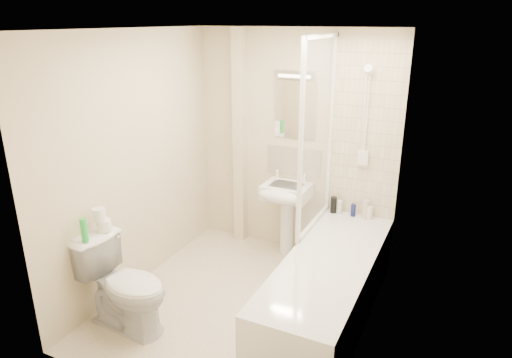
% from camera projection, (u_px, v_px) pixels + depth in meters
% --- Properties ---
extents(floor, '(2.50, 2.50, 0.00)m').
position_uv_depth(floor, '(241.00, 304.00, 4.18)').
color(floor, beige).
rests_on(floor, ground).
extents(wall_back, '(2.20, 0.02, 2.40)m').
position_uv_depth(wall_back, '(294.00, 145.00, 4.85)').
color(wall_back, beige).
rests_on(wall_back, ground).
extents(wall_left, '(0.02, 2.50, 2.40)m').
position_uv_depth(wall_left, '(135.00, 164.00, 4.23)').
color(wall_left, beige).
rests_on(wall_left, ground).
extents(wall_right, '(0.02, 2.50, 2.40)m').
position_uv_depth(wall_right, '(373.00, 203.00, 3.34)').
color(wall_right, beige).
rests_on(wall_right, ground).
extents(ceiling, '(2.20, 2.50, 0.02)m').
position_uv_depth(ceiling, '(238.00, 29.00, 3.39)').
color(ceiling, white).
rests_on(ceiling, wall_back).
extents(tile_back, '(0.70, 0.01, 1.75)m').
position_uv_depth(tile_back, '(366.00, 132.00, 4.46)').
color(tile_back, beige).
rests_on(tile_back, wall_back).
extents(tile_right, '(0.01, 2.10, 1.75)m').
position_uv_depth(tile_right, '(379.00, 166.00, 3.44)').
color(tile_right, beige).
rests_on(tile_right, wall_right).
extents(pipe_boxing, '(0.12, 0.12, 2.40)m').
position_uv_depth(pipe_boxing, '(240.00, 140.00, 5.05)').
color(pipe_boxing, beige).
rests_on(pipe_boxing, ground).
extents(splashback, '(0.60, 0.02, 0.30)m').
position_uv_depth(splashback, '(294.00, 161.00, 4.89)').
color(splashback, beige).
rests_on(splashback, wall_back).
extents(mirror, '(0.46, 0.01, 0.60)m').
position_uv_depth(mirror, '(295.00, 110.00, 4.71)').
color(mirror, white).
rests_on(mirror, wall_back).
extents(strip_light, '(0.42, 0.07, 0.07)m').
position_uv_depth(strip_light, '(296.00, 74.00, 4.57)').
color(strip_light, silver).
rests_on(strip_light, wall_back).
extents(bathtub, '(0.70, 2.10, 0.55)m').
position_uv_depth(bathtub, '(328.00, 285.00, 3.95)').
color(bathtub, white).
rests_on(bathtub, ground).
extents(shower_screen, '(0.04, 0.92, 1.80)m').
position_uv_depth(shower_screen, '(318.00, 136.00, 4.22)').
color(shower_screen, white).
rests_on(shower_screen, bathtub).
extents(shower_fixture, '(0.10, 0.16, 0.99)m').
position_uv_depth(shower_fixture, '(366.00, 121.00, 4.38)').
color(shower_fixture, white).
rests_on(shower_fixture, wall_back).
extents(pedestal_sink, '(0.48, 0.46, 0.94)m').
position_uv_depth(pedestal_sink, '(285.00, 200.00, 4.83)').
color(pedestal_sink, white).
rests_on(pedestal_sink, ground).
extents(bottle_black_a, '(0.06, 0.06, 0.17)m').
position_uv_depth(bottle_black_a, '(333.00, 205.00, 4.76)').
color(bottle_black_a, black).
rests_on(bottle_black_a, bathtub).
extents(bottle_white_a, '(0.05, 0.05, 0.15)m').
position_uv_depth(bottle_white_a, '(340.00, 207.00, 4.73)').
color(bottle_white_a, silver).
rests_on(bottle_white_a, bathtub).
extents(bottle_blue, '(0.05, 0.05, 0.13)m').
position_uv_depth(bottle_blue, '(353.00, 210.00, 4.68)').
color(bottle_blue, navy).
rests_on(bottle_blue, bathtub).
extents(bottle_cream, '(0.07, 0.07, 0.19)m').
position_uv_depth(bottle_cream, '(366.00, 209.00, 4.62)').
color(bottle_cream, beige).
rests_on(bottle_cream, bathtub).
extents(bottle_white_b, '(0.06, 0.06, 0.14)m').
position_uv_depth(bottle_white_b, '(369.00, 213.00, 4.61)').
color(bottle_white_b, silver).
rests_on(bottle_white_b, bathtub).
extents(toilet, '(0.57, 0.85, 0.80)m').
position_uv_depth(toilet, '(125.00, 285.00, 3.76)').
color(toilet, white).
rests_on(toilet, ground).
extents(toilet_roll_lower, '(0.12, 0.12, 0.10)m').
position_uv_depth(toilet_roll_lower, '(104.00, 225.00, 3.80)').
color(toilet_roll_lower, white).
rests_on(toilet_roll_lower, toilet).
extents(toilet_roll_upper, '(0.11, 0.11, 0.11)m').
position_uv_depth(toilet_roll_upper, '(99.00, 215.00, 3.75)').
color(toilet_roll_upper, white).
rests_on(toilet_roll_upper, toilet_roll_lower).
extents(green_bottle, '(0.05, 0.05, 0.20)m').
position_uv_depth(green_bottle, '(84.00, 230.00, 3.60)').
color(green_bottle, green).
rests_on(green_bottle, toilet).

